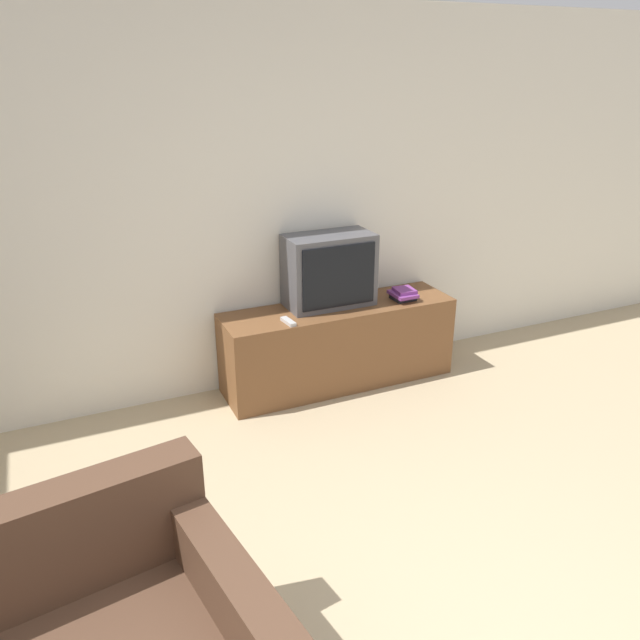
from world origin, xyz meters
TOP-DOWN VIEW (x-y plane):
  - wall_back at (0.00, 3.03)m, footprint 9.00×0.06m
  - tv_stand at (0.89, 2.75)m, footprint 1.70×0.46m
  - television at (0.85, 2.82)m, footprint 0.62×0.33m
  - book_stack at (1.39, 2.68)m, footprint 0.17×0.20m
  - remote_on_stand at (0.45, 2.61)m, footprint 0.06×0.15m

SIDE VIEW (x-z plane):
  - tv_stand at x=0.89m, z-range 0.00..0.60m
  - remote_on_stand at x=0.45m, z-range 0.60..0.62m
  - book_stack at x=1.39m, z-range 0.60..0.68m
  - television at x=0.85m, z-range 0.60..1.11m
  - wall_back at x=0.00m, z-range 0.00..2.60m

